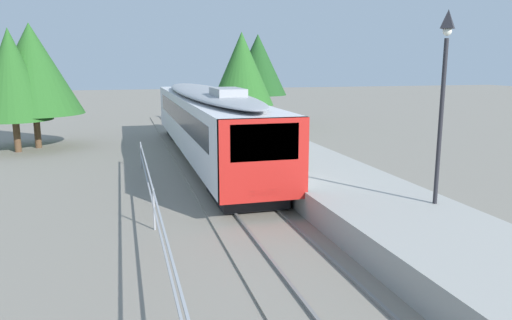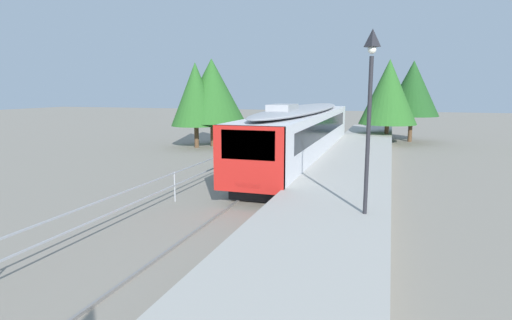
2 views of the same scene
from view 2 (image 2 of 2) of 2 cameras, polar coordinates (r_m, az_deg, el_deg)
The scene contains 9 objects.
ground_plane at distance 18.43m, azimuth -8.66°, elevation -4.91°, with size 160.00×160.00×0.00m, color gray.
track_rails at distance 17.32m, azimuth 0.31°, elevation -5.61°, with size 3.20×60.00×0.14m.
commuter_train at distance 25.59m, azimuth 6.45°, elevation 4.06°, with size 2.82×20.90×3.74m.
station_platform at distance 16.56m, azimuth 11.13°, elevation -5.02°, with size 3.90×60.00×0.90m, color #A8A59E.
platform_lamp_mid_platform at distance 12.51m, azimuth 15.34°, elevation 9.50°, with size 0.34×0.34×5.35m.
tree_behind_carpark at distance 37.03m, azimuth 17.65°, elevation 8.85°, with size 4.76×4.76×7.12m.
tree_behind_station_far at distance 34.32m, azimuth -6.04°, elevation 9.38°, with size 5.46×5.46×7.06m.
tree_distant_left at distance 33.62m, azimuth -8.24°, elevation 8.86°, with size 3.94×3.94×6.71m.
tree_distant_centre at distance 39.73m, azimuth 20.60°, elevation 9.11°, with size 4.64×4.64×7.12m.
Camera 2 is at (5.05, 6.06, 4.55)m, focal length 29.31 mm.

